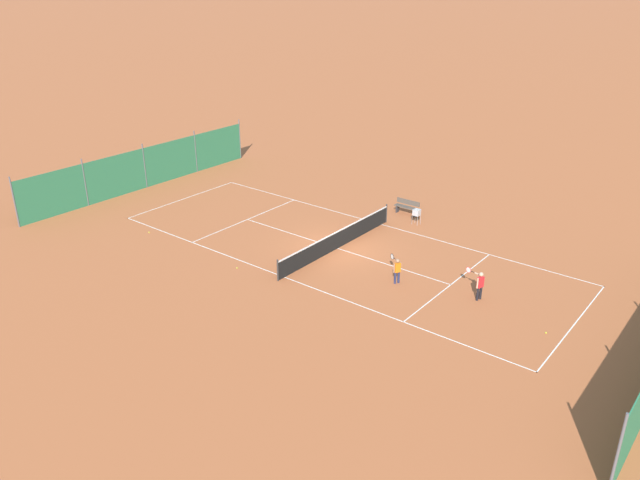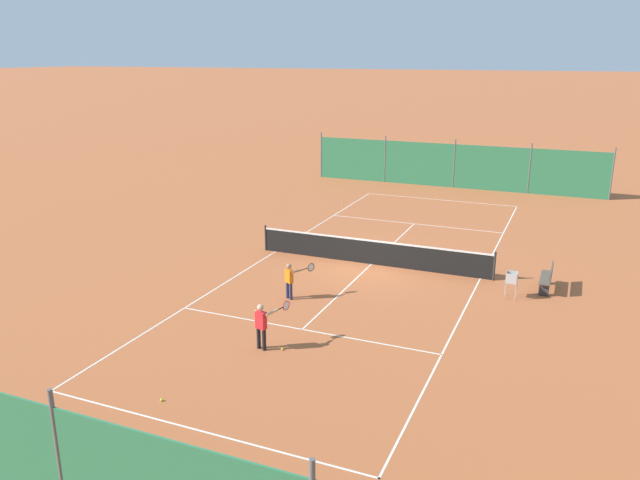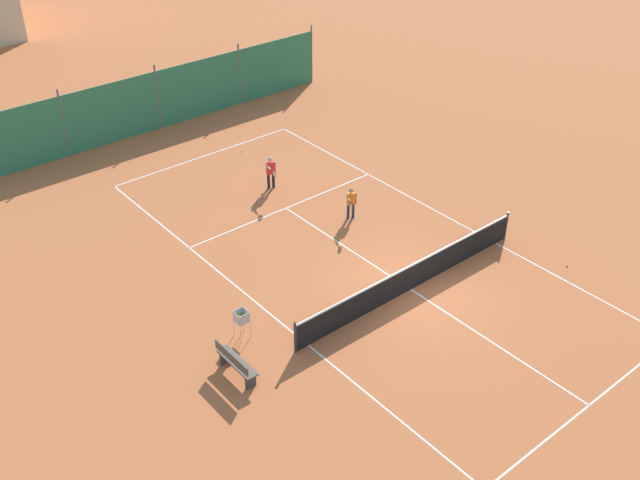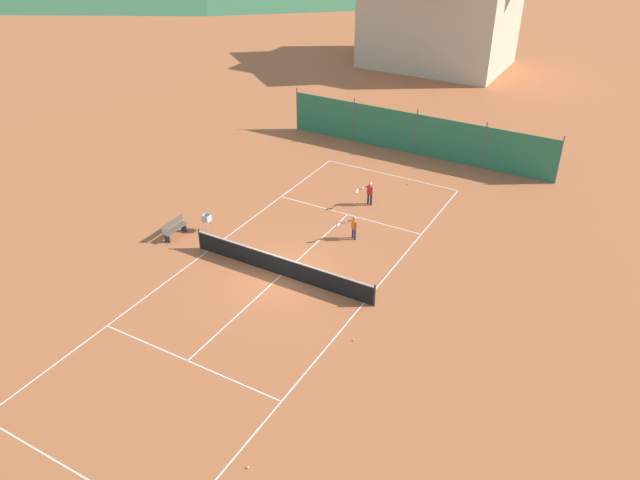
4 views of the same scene
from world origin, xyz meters
TOP-DOWN VIEW (x-y plane):
  - ground_plane at (0.00, 0.00)m, footprint 600.00×600.00m
  - court_line_markings at (0.00, 0.00)m, footprint 8.25×23.85m
  - tennis_net at (0.00, 0.00)m, footprint 9.18×0.08m
  - windscreen_fence_near at (-0.00, -15.50)m, footprint 17.28×0.08m
  - player_near_service at (0.48, 7.94)m, footprint 0.65×1.02m
  - player_far_service at (1.35, 4.35)m, footprint 0.78×0.88m
  - tennis_ball_alley_right at (1.38, 11.24)m, footprint 0.07×0.07m
  - tennis_ball_far_corner at (4.69, -9.21)m, footprint 0.07×0.07m
  - tennis_ball_by_net_left at (-0.05, 7.83)m, footprint 0.07×0.07m
  - tennis_ball_alley_left at (4.82, -2.37)m, footprint 0.07×0.07m
  - ball_hopper at (-5.30, 1.51)m, footprint 0.36×0.36m
  - courtside_bench at (-6.34, 0.28)m, footprint 0.36×1.50m

SIDE VIEW (x-z plane):
  - ground_plane at x=0.00m, z-range 0.00..0.00m
  - court_line_markings at x=0.00m, z-range 0.00..0.01m
  - tennis_ball_alley_right at x=1.38m, z-range 0.00..0.07m
  - tennis_ball_far_corner at x=4.69m, z-range 0.00..0.07m
  - tennis_ball_by_net_left at x=-0.05m, z-range 0.00..0.07m
  - tennis_ball_alley_left at x=4.82m, z-range 0.00..0.07m
  - courtside_bench at x=-6.34m, z-range 0.03..0.87m
  - tennis_net at x=0.00m, z-range -0.03..1.03m
  - ball_hopper at x=-5.30m, z-range 0.21..1.10m
  - player_far_service at x=1.35m, z-range 0.10..1.31m
  - player_near_service at x=0.48m, z-range 0.11..1.42m
  - windscreen_fence_near at x=0.00m, z-range -0.14..2.76m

